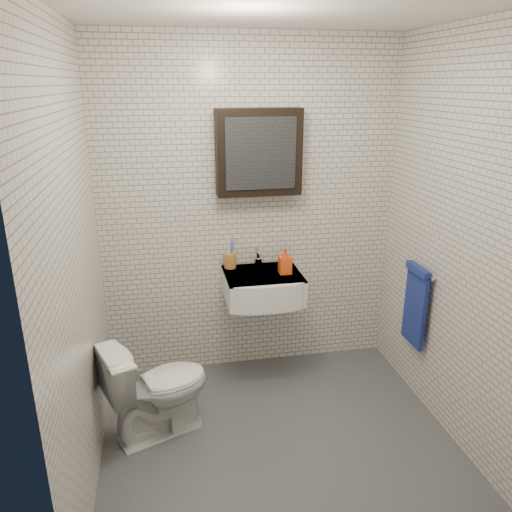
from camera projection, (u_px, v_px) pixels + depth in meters
name	position (u px, v px, depth m)	size (l,w,h in m)	color
ground	(279.00, 441.00, 3.17)	(2.20, 2.00, 0.01)	#494B50
room_shell	(283.00, 219.00, 2.69)	(2.22, 2.02, 2.51)	silver
washbasin	(264.00, 287.00, 3.62)	(0.55, 0.50, 0.20)	white
faucet	(259.00, 258.00, 3.75)	(0.06, 0.20, 0.15)	silver
mirror_cabinet	(259.00, 152.00, 3.48)	(0.60, 0.15, 0.60)	black
towel_rail	(416.00, 302.00, 3.45)	(0.09, 0.30, 0.58)	silver
toothbrush_cup	(230.00, 260.00, 3.72)	(0.11, 0.11, 0.24)	#B9702E
soap_bottle	(285.00, 260.00, 3.60)	(0.09, 0.09, 0.19)	orange
toilet	(158.00, 387.00, 3.16)	(0.37, 0.66, 0.67)	white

